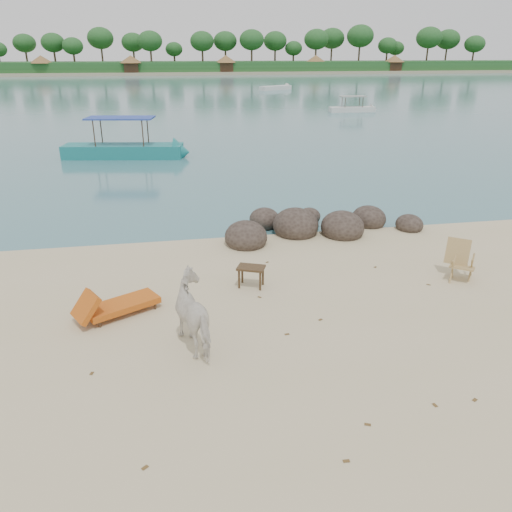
{
  "coord_description": "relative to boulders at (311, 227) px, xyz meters",
  "views": [
    {
      "loc": [
        -2.15,
        -8.38,
        5.31
      ],
      "look_at": [
        -0.25,
        2.0,
        1.0
      ],
      "focal_mm": 35.0,
      "sensor_mm": 36.0,
      "label": 1
    }
  ],
  "objects": [
    {
      "name": "far_scenery",
      "position": [
        -2.22,
        130.72,
        2.93
      ],
      "size": [
        420.0,
        18.0,
        9.5
      ],
      "color": "#1E4C1E",
      "rests_on": "ground"
    },
    {
      "name": "dead_leaves",
      "position": [
        -1.17,
        -6.53,
        -0.21
      ],
      "size": [
        7.99,
        7.3,
        0.0
      ],
      "color": "brown",
      "rests_on": "ground"
    },
    {
      "name": "far_shore",
      "position": [
        -2.25,
        164.02,
        -0.22
      ],
      "size": [
        420.0,
        90.0,
        1.4
      ],
      "primitive_type": "cube",
      "color": "tan",
      "rests_on": "ground"
    },
    {
      "name": "boat_mid",
      "position": [
        13.79,
        33.31,
        0.99
      ],
      "size": [
        4.96,
        1.24,
        2.42
      ],
      "primitive_type": null,
      "rotation": [
        0.0,
        0.0,
        -0.03
      ],
      "color": "silver",
      "rests_on": "water"
    },
    {
      "name": "boat_near",
      "position": [
        -6.62,
        13.98,
        1.53
      ],
      "size": [
        7.36,
        2.8,
        3.49
      ],
      "primitive_type": null,
      "rotation": [
        0.0,
        0.0,
        -0.17
      ],
      "color": "#187374",
      "rests_on": "water"
    },
    {
      "name": "deck_chair",
      "position": [
        2.7,
        -4.09,
        0.27
      ],
      "size": [
        0.91,
        0.92,
        0.97
      ],
      "primitive_type": null,
      "rotation": [
        0.0,
        0.0,
        -0.67
      ],
      "color": "#A08450",
      "rests_on": "ground"
    },
    {
      "name": "side_table",
      "position": [
        -2.55,
        -3.55,
        0.04
      ],
      "size": [
        0.76,
        0.64,
        0.52
      ],
      "primitive_type": null,
      "rotation": [
        0.0,
        0.0,
        -0.41
      ],
      "color": "#332214",
      "rests_on": "ground"
    },
    {
      "name": "boulders",
      "position": [
        0.0,
        0.0,
        0.0
      ],
      "size": [
        6.46,
        3.01,
        1.07
      ],
      "rotation": [
        0.0,
        0.0,
        0.29
      ],
      "color": "#2D241E",
      "rests_on": "ground"
    },
    {
      "name": "water",
      "position": [
        -2.25,
        84.02,
        -0.22
      ],
      "size": [
        400.0,
        400.0,
        0.0
      ],
      "primitive_type": "plane",
      "color": "#396972",
      "rests_on": "ground"
    },
    {
      "name": "lounge_chair",
      "position": [
        -5.53,
        -4.36,
        0.08
      ],
      "size": [
        2.05,
        1.54,
        0.59
      ],
      "primitive_type": null,
      "rotation": [
        0.0,
        0.0,
        0.5
      ],
      "color": "#C15916",
      "rests_on": "ground"
    },
    {
      "name": "boat_far",
      "position": [
        13.1,
        64.59,
        0.14
      ],
      "size": [
        6.1,
        4.28,
        0.72
      ],
      "primitive_type": null,
      "rotation": [
        0.0,
        0.0,
        0.51
      ],
      "color": "silver",
      "rests_on": "water"
    },
    {
      "name": "cow",
      "position": [
        -3.98,
        -5.93,
        0.47
      ],
      "size": [
        1.24,
        1.78,
        1.38
      ],
      "primitive_type": "imported",
      "rotation": [
        0.0,
        0.0,
        3.48
      ],
      "color": "white",
      "rests_on": "ground"
    }
  ]
}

